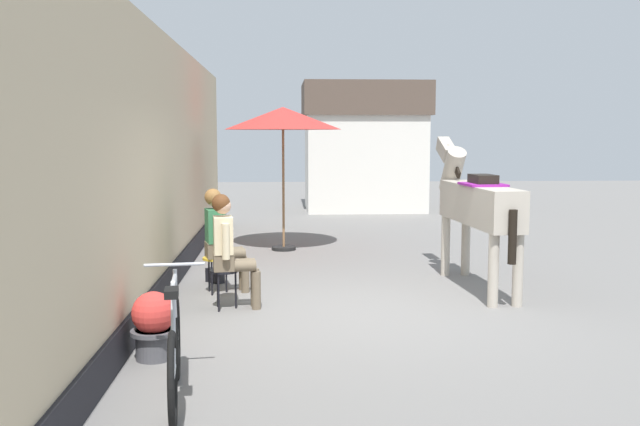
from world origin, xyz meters
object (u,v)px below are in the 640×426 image
Objects in this scene: cafe_parasol at (283,119)px; seated_visitor_far at (220,235)px; seated_visitor_near at (229,245)px; saddled_horse_center at (476,204)px; flower_planter_near at (154,324)px; leaning_bicycle at (175,352)px; satchel_bag at (215,276)px.

seated_visitor_far is at bearing -103.96° from cafe_parasol.
saddled_horse_center is at bearing 17.01° from seated_visitor_near.
leaning_bicycle is (0.35, -1.06, 0.06)m from flower_planter_near.
seated_visitor_far is at bearing 89.48° from leaning_bicycle.
seated_visitor_near is at bearing 85.84° from leaning_bicycle.
leaning_bicycle is (-0.21, -2.93, -0.38)m from seated_visitor_near.
leaning_bicycle is 6.26× the size of satchel_bag.
saddled_horse_center is 1.16× the size of cafe_parasol.
seated_visitor_near is 4.63m from cafe_parasol.
flower_planter_near is (-3.84, -2.87, -0.82)m from saddled_horse_center.
satchel_bag is at bearing 171.88° from saddled_horse_center.
saddled_horse_center reaches higher than satchel_bag.
cafe_parasol reaches higher than satchel_bag.
flower_planter_near is at bearing 129.00° from satchel_bag.
seated_visitor_far reaches higher than leaning_bicycle.
satchel_bag is at bearing 101.71° from seated_visitor_near.
flower_planter_near is 6.61m from cafe_parasol.
flower_planter_near is (-0.39, -2.74, -0.44)m from seated_visitor_far.
leaning_bicycle is 7.54m from cafe_parasol.
seated_visitor_near is at bearing -78.40° from seated_visitor_far.
seated_visitor_far reaches higher than satchel_bag.
seated_visitor_far is (-0.18, 0.87, 0.00)m from seated_visitor_near.
leaning_bicycle is at bearing -96.99° from cafe_parasol.
satchel_bag is at bearing 91.29° from leaning_bicycle.
seated_visitor_far is 3.82m from leaning_bicycle.
cafe_parasol reaches higher than leaning_bicycle.
flower_planter_near is at bearing -101.36° from cafe_parasol.
seated_visitor_near is 0.46× the size of saddled_horse_center.
seated_visitor_near is 3.45m from saddled_horse_center.
seated_visitor_near reaches higher than satchel_bag.
saddled_horse_center is at bearing -51.72° from cafe_parasol.
seated_visitor_far is 0.79× the size of leaning_bicycle.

